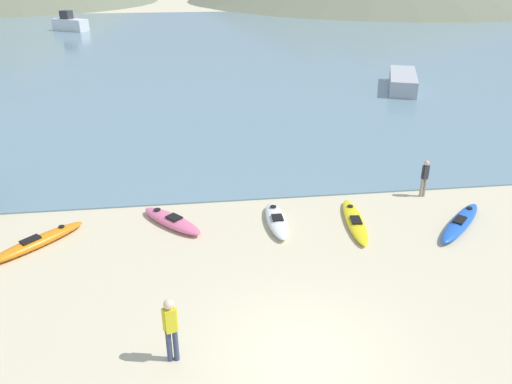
% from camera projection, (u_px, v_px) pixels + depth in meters
% --- Properties ---
extents(ground_plane, '(400.00, 400.00, 0.00)m').
position_uv_depth(ground_plane, '(302.00, 356.00, 12.04)').
color(ground_plane, beige).
extents(bay_water, '(160.00, 70.00, 0.06)m').
position_uv_depth(bay_water, '(213.00, 48.00, 50.93)').
color(bay_water, slate).
rests_on(bay_water, ground_plane).
extents(kayak_on_sand_0, '(2.46, 2.63, 0.39)m').
position_uv_depth(kayak_on_sand_0, '(172.00, 221.00, 17.76)').
color(kayak_on_sand_0, '#E5668C').
rests_on(kayak_on_sand_0, ground_plane).
extents(kayak_on_sand_1, '(2.91, 2.94, 0.38)m').
position_uv_depth(kayak_on_sand_1, '(460.00, 222.00, 17.67)').
color(kayak_on_sand_1, blue).
rests_on(kayak_on_sand_1, ground_plane).
extents(kayak_on_sand_2, '(0.72, 2.70, 0.39)m').
position_uv_depth(kayak_on_sand_2, '(277.00, 220.00, 17.79)').
color(kayak_on_sand_2, white).
rests_on(kayak_on_sand_2, ground_plane).
extents(kayak_on_sand_3, '(0.99, 3.41, 0.29)m').
position_uv_depth(kayak_on_sand_3, '(355.00, 221.00, 17.84)').
color(kayak_on_sand_3, yellow).
rests_on(kayak_on_sand_3, ground_plane).
extents(kayak_on_sand_4, '(2.89, 2.85, 0.38)m').
position_uv_depth(kayak_on_sand_4, '(36.00, 242.00, 16.45)').
color(kayak_on_sand_4, orange).
rests_on(kayak_on_sand_4, ground_plane).
extents(person_near_foreground, '(0.36, 0.26, 1.77)m').
position_uv_depth(person_near_foreground, '(171.00, 326.00, 11.49)').
color(person_near_foreground, '#384260').
rests_on(person_near_foreground, ground_plane).
extents(person_near_waterline, '(0.31, 0.21, 1.53)m').
position_uv_depth(person_near_waterline, '(425.00, 176.00, 19.57)').
color(person_near_waterline, gray).
rests_on(person_near_waterline, ground_plane).
extents(moored_boat_0, '(3.70, 6.04, 1.08)m').
position_uv_depth(moored_boat_0, '(403.00, 81.00, 35.31)').
color(moored_boat_0, '#B2B2B7').
rests_on(moored_boat_0, bay_water).
extents(moored_boat_1, '(4.57, 3.63, 2.37)m').
position_uv_depth(moored_boat_1, '(70.00, 24.00, 61.83)').
color(moored_boat_1, white).
rests_on(moored_boat_1, bay_water).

